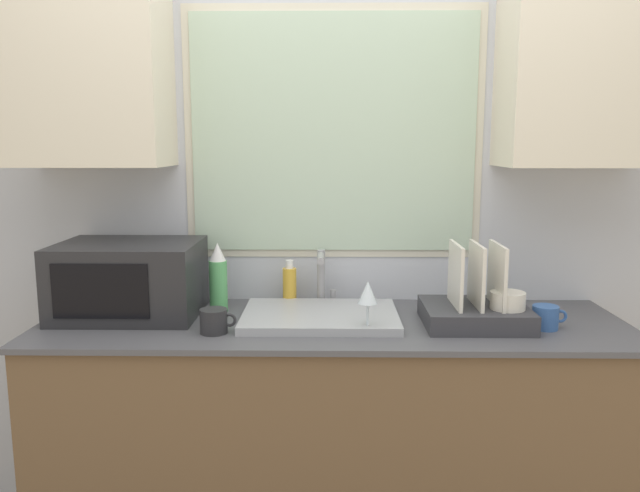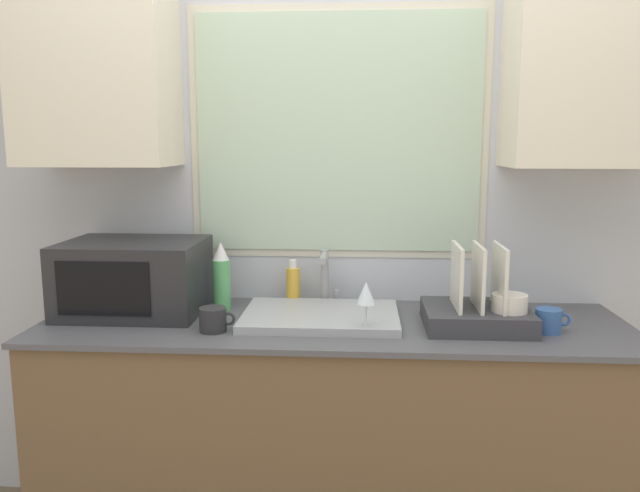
{
  "view_description": "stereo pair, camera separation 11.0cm",
  "coord_description": "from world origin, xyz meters",
  "px_view_note": "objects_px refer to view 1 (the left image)",
  "views": [
    {
      "loc": [
        -0.01,
        -1.87,
        1.53
      ],
      "look_at": [
        -0.05,
        0.28,
        1.17
      ],
      "focal_mm": 35.0,
      "sensor_mm": 36.0,
      "label": 1
    },
    {
      "loc": [
        0.1,
        -1.86,
        1.53
      ],
      "look_at": [
        -0.05,
        0.28,
        1.17
      ],
      "focal_mm": 35.0,
      "sensor_mm": 36.0,
      "label": 2
    }
  ],
  "objects_px": {
    "spray_bottle": "(218,279)",
    "dish_rack": "(478,307)",
    "wine_glass": "(368,294)",
    "mug_near_sink": "(214,321)",
    "microwave": "(129,279)",
    "soap_bottle": "(290,285)",
    "faucet": "(322,273)"
  },
  "relations": [
    {
      "from": "mug_near_sink",
      "to": "microwave",
      "type": "bearing_deg",
      "value": 147.79
    },
    {
      "from": "spray_bottle",
      "to": "mug_near_sink",
      "type": "xyz_separation_m",
      "value": [
        0.03,
        -0.28,
        -0.09
      ]
    },
    {
      "from": "soap_bottle",
      "to": "dish_rack",
      "type": "bearing_deg",
      "value": -21.76
    },
    {
      "from": "spray_bottle",
      "to": "mug_near_sink",
      "type": "relative_size",
      "value": 2.14
    },
    {
      "from": "faucet",
      "to": "wine_glass",
      "type": "relative_size",
      "value": 1.2
    },
    {
      "from": "faucet",
      "to": "microwave",
      "type": "xyz_separation_m",
      "value": [
        -0.72,
        -0.15,
        0.01
      ]
    },
    {
      "from": "dish_rack",
      "to": "soap_bottle",
      "type": "bearing_deg",
      "value": 158.24
    },
    {
      "from": "dish_rack",
      "to": "soap_bottle",
      "type": "height_order",
      "value": "dish_rack"
    },
    {
      "from": "microwave",
      "to": "dish_rack",
      "type": "bearing_deg",
      "value": -5.05
    },
    {
      "from": "spray_bottle",
      "to": "dish_rack",
      "type": "bearing_deg",
      "value": -10.03
    },
    {
      "from": "spray_bottle",
      "to": "wine_glass",
      "type": "height_order",
      "value": "spray_bottle"
    },
    {
      "from": "soap_bottle",
      "to": "wine_glass",
      "type": "xyz_separation_m",
      "value": [
        0.29,
        -0.38,
        0.06
      ]
    },
    {
      "from": "faucet",
      "to": "mug_near_sink",
      "type": "xyz_separation_m",
      "value": [
        -0.36,
        -0.37,
        -0.09
      ]
    },
    {
      "from": "microwave",
      "to": "wine_glass",
      "type": "bearing_deg",
      "value": -14.45
    },
    {
      "from": "soap_bottle",
      "to": "spray_bottle",
      "type": "bearing_deg",
      "value": -158.37
    },
    {
      "from": "spray_bottle",
      "to": "soap_bottle",
      "type": "bearing_deg",
      "value": 21.63
    },
    {
      "from": "faucet",
      "to": "wine_glass",
      "type": "bearing_deg",
      "value": -67.08
    },
    {
      "from": "spray_bottle",
      "to": "wine_glass",
      "type": "xyz_separation_m",
      "value": [
        0.55,
        -0.28,
        0.01
      ]
    },
    {
      "from": "faucet",
      "to": "microwave",
      "type": "bearing_deg",
      "value": -168.43
    },
    {
      "from": "dish_rack",
      "to": "mug_near_sink",
      "type": "distance_m",
      "value": 0.92
    },
    {
      "from": "wine_glass",
      "to": "spray_bottle",
      "type": "bearing_deg",
      "value": 153.07
    },
    {
      "from": "dish_rack",
      "to": "spray_bottle",
      "type": "height_order",
      "value": "dish_rack"
    },
    {
      "from": "faucet",
      "to": "mug_near_sink",
      "type": "height_order",
      "value": "faucet"
    },
    {
      "from": "soap_bottle",
      "to": "wine_glass",
      "type": "distance_m",
      "value": 0.48
    },
    {
      "from": "mug_near_sink",
      "to": "wine_glass",
      "type": "distance_m",
      "value": 0.53
    },
    {
      "from": "faucet",
      "to": "microwave",
      "type": "relative_size",
      "value": 0.43
    },
    {
      "from": "faucet",
      "to": "dish_rack",
      "type": "xyz_separation_m",
      "value": [
        0.55,
        -0.26,
        -0.07
      ]
    },
    {
      "from": "faucet",
      "to": "dish_rack",
      "type": "relative_size",
      "value": 0.6
    },
    {
      "from": "dish_rack",
      "to": "wine_glass",
      "type": "relative_size",
      "value": 1.99
    },
    {
      "from": "microwave",
      "to": "soap_bottle",
      "type": "distance_m",
      "value": 0.61
    },
    {
      "from": "microwave",
      "to": "soap_bottle",
      "type": "height_order",
      "value": "microwave"
    },
    {
      "from": "faucet",
      "to": "soap_bottle",
      "type": "bearing_deg",
      "value": 173.96
    }
  ]
}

